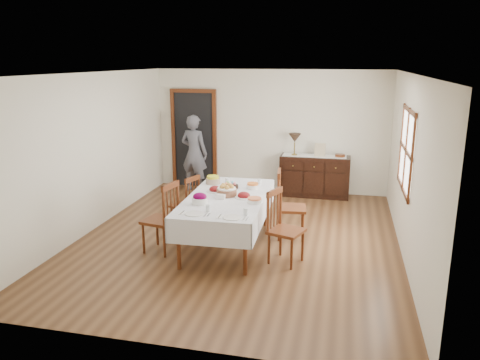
% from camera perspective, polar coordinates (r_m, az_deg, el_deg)
% --- Properties ---
extents(ground, '(6.00, 6.00, 0.00)m').
position_cam_1_polar(ground, '(7.59, -0.17, -7.14)').
color(ground, brown).
extents(room_shell, '(5.02, 6.02, 2.65)m').
position_cam_1_polar(room_shell, '(7.59, -0.53, 5.72)').
color(room_shell, white).
rests_on(room_shell, ground).
extents(dining_table, '(1.24, 2.33, 0.79)m').
position_cam_1_polar(dining_table, '(7.12, -1.60, -2.72)').
color(dining_table, silver).
rests_on(dining_table, ground).
extents(chair_left_near, '(0.53, 0.53, 1.08)m').
position_cam_1_polar(chair_left_near, '(7.01, -9.36, -4.46)').
color(chair_left_near, '#572711').
rests_on(chair_left_near, ground).
extents(chair_left_far, '(0.50, 0.50, 0.94)m').
position_cam_1_polar(chair_left_far, '(7.87, -6.48, -2.77)').
color(chair_left_far, '#572711').
rests_on(chair_left_far, ground).
extents(chair_right_near, '(0.56, 0.56, 1.05)m').
position_cam_1_polar(chair_right_near, '(6.62, 5.25, -5.64)').
color(chair_right_near, '#572711').
rests_on(chair_right_near, ground).
extents(chair_right_far, '(0.51, 0.51, 1.11)m').
position_cam_1_polar(chair_right_far, '(7.51, 5.86, -2.94)').
color(chair_right_far, '#572711').
rests_on(chair_right_far, ground).
extents(sideboard, '(1.43, 0.52, 0.86)m').
position_cam_1_polar(sideboard, '(9.90, 9.07, 0.48)').
color(sideboard, black).
rests_on(sideboard, ground).
extents(person, '(0.61, 0.46, 1.78)m').
position_cam_1_polar(person, '(10.12, -5.61, 3.57)').
color(person, '#555660').
rests_on(person, ground).
extents(bread_basket, '(0.31, 0.31, 0.18)m').
position_cam_1_polar(bread_basket, '(7.11, -1.63, -1.34)').
color(bread_basket, brown).
rests_on(bread_basket, dining_table).
extents(egg_basket, '(0.26, 0.26, 0.11)m').
position_cam_1_polar(egg_basket, '(7.53, -1.19, -0.74)').
color(egg_basket, black).
rests_on(egg_basket, dining_table).
extents(ham_platter_a, '(0.27, 0.27, 0.11)m').
position_cam_1_polar(ham_platter_a, '(7.33, -3.05, -1.20)').
color(ham_platter_a, white).
rests_on(ham_platter_a, dining_table).
extents(ham_platter_b, '(0.27, 0.27, 0.11)m').
position_cam_1_polar(ham_platter_b, '(7.00, 0.47, -1.96)').
color(ham_platter_b, white).
rests_on(ham_platter_b, dining_table).
extents(beet_bowl, '(0.23, 0.23, 0.17)m').
position_cam_1_polar(beet_bowl, '(6.73, -4.92, -2.32)').
color(beet_bowl, white).
rests_on(beet_bowl, dining_table).
extents(carrot_bowl, '(0.20, 0.20, 0.10)m').
position_cam_1_polar(carrot_bowl, '(7.49, 1.55, -0.72)').
color(carrot_bowl, white).
rests_on(carrot_bowl, dining_table).
extents(pineapple_bowl, '(0.24, 0.24, 0.13)m').
position_cam_1_polar(pineapple_bowl, '(7.80, -3.32, -0.00)').
color(pineapple_bowl, tan).
rests_on(pineapple_bowl, dining_table).
extents(casserole_dish, '(0.21, 0.21, 0.08)m').
position_cam_1_polar(casserole_dish, '(6.76, 1.78, -2.50)').
color(casserole_dish, white).
rests_on(casserole_dish, dining_table).
extents(butter_dish, '(0.14, 0.09, 0.07)m').
position_cam_1_polar(butter_dish, '(6.96, -2.39, -2.04)').
color(butter_dish, white).
rests_on(butter_dish, dining_table).
extents(setting_left, '(0.42, 0.31, 0.10)m').
position_cam_1_polar(setting_left, '(6.34, -5.08, -3.87)').
color(setting_left, white).
rests_on(setting_left, dining_table).
extents(setting_right, '(0.42, 0.31, 0.10)m').
position_cam_1_polar(setting_right, '(6.17, -0.44, -4.35)').
color(setting_right, white).
rests_on(setting_right, dining_table).
extents(glass_far_a, '(0.07, 0.07, 0.09)m').
position_cam_1_polar(glass_far_a, '(7.81, -1.56, -0.08)').
color(glass_far_a, white).
rests_on(glass_far_a, dining_table).
extents(glass_far_b, '(0.07, 0.07, 0.10)m').
position_cam_1_polar(glass_far_b, '(7.72, 2.40, -0.24)').
color(glass_far_b, white).
rests_on(glass_far_b, dining_table).
extents(runner, '(1.30, 0.35, 0.01)m').
position_cam_1_polar(runner, '(9.82, 9.06, 2.95)').
color(runner, white).
rests_on(runner, sideboard).
extents(table_lamp, '(0.26, 0.26, 0.46)m').
position_cam_1_polar(table_lamp, '(9.75, 6.69, 5.05)').
color(table_lamp, olive).
rests_on(table_lamp, sideboard).
extents(picture_frame, '(0.22, 0.08, 0.28)m').
position_cam_1_polar(picture_frame, '(9.72, 9.73, 3.61)').
color(picture_frame, tan).
rests_on(picture_frame, sideboard).
extents(deco_bowl, '(0.20, 0.20, 0.06)m').
position_cam_1_polar(deco_bowl, '(9.78, 12.09, 2.92)').
color(deco_bowl, '#572711').
rests_on(deco_bowl, sideboard).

